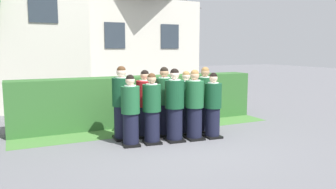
{
  "coord_description": "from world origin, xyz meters",
  "views": [
    {
      "loc": [
        -3.32,
        -6.65,
        2.1
      ],
      "look_at": [
        0.0,
        0.3,
        1.05
      ],
      "focal_mm": 35.4,
      "sensor_mm": 36.0,
      "label": 1
    }
  ],
  "objects_px": {
    "student_rear_row_3": "(186,104)",
    "student_rear_row_2": "(164,103)",
    "student_front_row_2": "(174,107)",
    "student_front_row_1": "(152,110)",
    "student_rear_row_4": "(205,101)",
    "student_rear_row_0": "(122,105)",
    "student_front_row_3": "(194,106)",
    "student_front_row_4": "(213,107)",
    "student_front_row_0": "(131,112)",
    "student_in_red_blazer": "(145,105)"
  },
  "relations": [
    {
      "from": "student_rear_row_3",
      "to": "student_rear_row_4",
      "type": "height_order",
      "value": "student_rear_row_4"
    },
    {
      "from": "student_front_row_1",
      "to": "student_front_row_3",
      "type": "bearing_deg",
      "value": -6.28
    },
    {
      "from": "student_front_row_1",
      "to": "student_rear_row_0",
      "type": "relative_size",
      "value": 0.92
    },
    {
      "from": "student_rear_row_0",
      "to": "student_rear_row_3",
      "type": "xyz_separation_m",
      "value": [
        1.61,
        -0.18,
        -0.07
      ]
    },
    {
      "from": "student_front_row_4",
      "to": "student_rear_row_0",
      "type": "height_order",
      "value": "student_rear_row_0"
    },
    {
      "from": "student_front_row_4",
      "to": "student_rear_row_4",
      "type": "bearing_deg",
      "value": 77.27
    },
    {
      "from": "student_front_row_0",
      "to": "student_rear_row_2",
      "type": "xyz_separation_m",
      "value": [
        1.04,
        0.49,
        0.06
      ]
    },
    {
      "from": "student_rear_row_2",
      "to": "student_in_red_blazer",
      "type": "bearing_deg",
      "value": 173.4
    },
    {
      "from": "student_front_row_0",
      "to": "student_front_row_2",
      "type": "distance_m",
      "value": 1.04
    },
    {
      "from": "student_front_row_1",
      "to": "student_front_row_4",
      "type": "height_order",
      "value": "student_front_row_1"
    },
    {
      "from": "student_rear_row_3",
      "to": "student_rear_row_2",
      "type": "bearing_deg",
      "value": 171.49
    },
    {
      "from": "student_front_row_2",
      "to": "student_rear_row_2",
      "type": "xyz_separation_m",
      "value": [
        0.01,
        0.58,
        0.0
      ]
    },
    {
      "from": "student_rear_row_0",
      "to": "student_rear_row_2",
      "type": "height_order",
      "value": "student_rear_row_0"
    },
    {
      "from": "student_front_row_3",
      "to": "student_rear_row_0",
      "type": "height_order",
      "value": "student_rear_row_0"
    },
    {
      "from": "student_rear_row_0",
      "to": "student_in_red_blazer",
      "type": "bearing_deg",
      "value": -3.85
    },
    {
      "from": "student_front_row_2",
      "to": "student_front_row_4",
      "type": "bearing_deg",
      "value": -6.85
    },
    {
      "from": "student_front_row_0",
      "to": "student_in_red_blazer",
      "type": "height_order",
      "value": "student_in_red_blazer"
    },
    {
      "from": "student_front_row_2",
      "to": "student_rear_row_0",
      "type": "distance_m",
      "value": 1.24
    },
    {
      "from": "student_rear_row_2",
      "to": "student_rear_row_4",
      "type": "distance_m",
      "value": 1.09
    },
    {
      "from": "student_front_row_0",
      "to": "student_rear_row_3",
      "type": "relative_size",
      "value": 0.99
    },
    {
      "from": "student_rear_row_4",
      "to": "student_rear_row_2",
      "type": "bearing_deg",
      "value": 173.7
    },
    {
      "from": "student_front_row_3",
      "to": "student_front_row_2",
      "type": "bearing_deg",
      "value": 173.52
    },
    {
      "from": "student_in_red_blazer",
      "to": "student_rear_row_2",
      "type": "xyz_separation_m",
      "value": [
        0.48,
        -0.06,
        0.03
      ]
    },
    {
      "from": "student_front_row_4",
      "to": "student_rear_row_0",
      "type": "relative_size",
      "value": 0.9
    },
    {
      "from": "student_rear_row_2",
      "to": "student_rear_row_4",
      "type": "bearing_deg",
      "value": -6.3
    },
    {
      "from": "student_front_row_0",
      "to": "student_front_row_4",
      "type": "bearing_deg",
      "value": -5.73
    },
    {
      "from": "student_front_row_1",
      "to": "student_rear_row_4",
      "type": "height_order",
      "value": "student_rear_row_4"
    },
    {
      "from": "student_rear_row_4",
      "to": "student_in_red_blazer",
      "type": "bearing_deg",
      "value": 173.61
    },
    {
      "from": "student_front_row_0",
      "to": "student_in_red_blazer",
      "type": "xyz_separation_m",
      "value": [
        0.56,
        0.55,
        0.03
      ]
    },
    {
      "from": "student_front_row_0",
      "to": "student_rear_row_2",
      "type": "height_order",
      "value": "student_rear_row_2"
    },
    {
      "from": "student_front_row_2",
      "to": "student_front_row_3",
      "type": "xyz_separation_m",
      "value": [
        0.49,
        -0.06,
        -0.02
      ]
    },
    {
      "from": "student_front_row_1",
      "to": "student_rear_row_3",
      "type": "relative_size",
      "value": 1.01
    },
    {
      "from": "student_front_row_0",
      "to": "student_front_row_3",
      "type": "height_order",
      "value": "student_front_row_3"
    },
    {
      "from": "student_front_row_3",
      "to": "student_rear_row_4",
      "type": "bearing_deg",
      "value": 40.49
    },
    {
      "from": "student_front_row_2",
      "to": "student_rear_row_0",
      "type": "height_order",
      "value": "student_rear_row_0"
    },
    {
      "from": "student_front_row_1",
      "to": "student_rear_row_4",
      "type": "xyz_separation_m",
      "value": [
        1.63,
        0.4,
        0.04
      ]
    },
    {
      "from": "student_rear_row_3",
      "to": "student_front_row_2",
      "type": "bearing_deg",
      "value": -139.01
    },
    {
      "from": "student_front_row_0",
      "to": "student_rear_row_2",
      "type": "bearing_deg",
      "value": 25.34
    },
    {
      "from": "student_front_row_2",
      "to": "student_rear_row_3",
      "type": "bearing_deg",
      "value": 40.99
    },
    {
      "from": "student_rear_row_4",
      "to": "student_front_row_0",
      "type": "bearing_deg",
      "value": -170.06
    },
    {
      "from": "student_rear_row_2",
      "to": "student_rear_row_0",
      "type": "bearing_deg",
      "value": 174.88
    },
    {
      "from": "student_front_row_0",
      "to": "student_front_row_2",
      "type": "xyz_separation_m",
      "value": [
        1.03,
        -0.08,
        0.06
      ]
    },
    {
      "from": "student_rear_row_3",
      "to": "student_front_row_1",
      "type": "bearing_deg",
      "value": -158.52
    },
    {
      "from": "student_rear_row_2",
      "to": "student_rear_row_4",
      "type": "xyz_separation_m",
      "value": [
        1.09,
        -0.12,
        -0.01
      ]
    },
    {
      "from": "student_front_row_3",
      "to": "student_front_row_4",
      "type": "relative_size",
      "value": 1.05
    },
    {
      "from": "student_rear_row_2",
      "to": "student_rear_row_4",
      "type": "relative_size",
      "value": 1.01
    },
    {
      "from": "student_front_row_2",
      "to": "student_front_row_4",
      "type": "xyz_separation_m",
      "value": [
        0.97,
        -0.12,
        -0.06
      ]
    },
    {
      "from": "student_rear_row_3",
      "to": "student_rear_row_4",
      "type": "xyz_separation_m",
      "value": [
        0.53,
        -0.04,
        0.04
      ]
    },
    {
      "from": "student_front_row_4",
      "to": "student_rear_row_3",
      "type": "bearing_deg",
      "value": 123.15
    },
    {
      "from": "student_front_row_0",
      "to": "student_front_row_1",
      "type": "bearing_deg",
      "value": -3.11
    }
  ]
}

